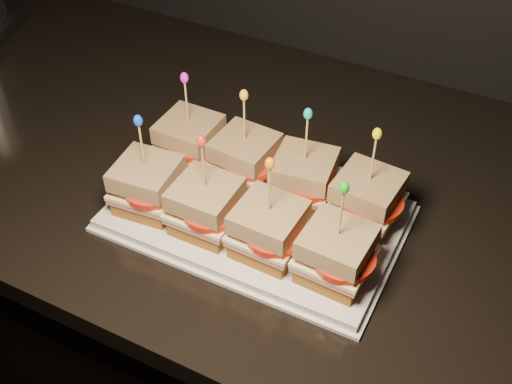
% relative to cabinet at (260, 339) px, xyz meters
% --- Properties ---
extents(cabinet, '(2.25, 0.69, 0.87)m').
position_rel_cabinet_xyz_m(cabinet, '(0.00, 0.00, 0.00)').
color(cabinet, black).
rests_on(cabinet, ground).
extents(granite_slab, '(2.29, 0.73, 0.04)m').
position_rel_cabinet_xyz_m(granite_slab, '(0.00, 0.00, 0.45)').
color(granite_slab, black).
rests_on(granite_slab, cabinet).
extents(platter, '(0.39, 0.24, 0.02)m').
position_rel_cabinet_xyz_m(platter, '(0.05, -0.11, 0.48)').
color(platter, white).
rests_on(platter, granite_slab).
extents(platter_rim, '(0.41, 0.26, 0.01)m').
position_rel_cabinet_xyz_m(platter_rim, '(0.05, -0.11, 0.48)').
color(platter_rim, white).
rests_on(platter_rim, granite_slab).
extents(sandwich_0_bread_bot, '(0.08, 0.08, 0.02)m').
position_rel_cabinet_xyz_m(sandwich_0_bread_bot, '(-0.09, -0.06, 0.50)').
color(sandwich_0_bread_bot, brown).
rests_on(sandwich_0_bread_bot, platter).
extents(sandwich_0_ham, '(0.09, 0.09, 0.01)m').
position_rel_cabinet_xyz_m(sandwich_0_ham, '(-0.09, -0.06, 0.52)').
color(sandwich_0_ham, '#BB5150').
rests_on(sandwich_0_ham, sandwich_0_bread_bot).
extents(sandwich_0_cheese, '(0.09, 0.09, 0.01)m').
position_rel_cabinet_xyz_m(sandwich_0_cheese, '(-0.09, -0.06, 0.52)').
color(sandwich_0_cheese, '#FFF1AD').
rests_on(sandwich_0_cheese, sandwich_0_ham).
extents(sandwich_0_tomato, '(0.08, 0.08, 0.01)m').
position_rel_cabinet_xyz_m(sandwich_0_tomato, '(-0.08, -0.06, 0.53)').
color(sandwich_0_tomato, red).
rests_on(sandwich_0_tomato, sandwich_0_cheese).
extents(sandwich_0_bread_top, '(0.08, 0.08, 0.03)m').
position_rel_cabinet_xyz_m(sandwich_0_bread_top, '(-0.09, -0.06, 0.55)').
color(sandwich_0_bread_top, '#572C12').
rests_on(sandwich_0_bread_top, sandwich_0_tomato).
extents(sandwich_0_pick, '(0.00, 0.00, 0.09)m').
position_rel_cabinet_xyz_m(sandwich_0_pick, '(-0.09, -0.06, 0.59)').
color(sandwich_0_pick, tan).
rests_on(sandwich_0_pick, sandwich_0_bread_top).
extents(sandwich_0_frill, '(0.01, 0.01, 0.02)m').
position_rel_cabinet_xyz_m(sandwich_0_frill, '(-0.09, -0.06, 0.64)').
color(sandwich_0_frill, '#D51AB9').
rests_on(sandwich_0_frill, sandwich_0_pick).
extents(sandwich_1_bread_bot, '(0.09, 0.09, 0.02)m').
position_rel_cabinet_xyz_m(sandwich_1_bread_bot, '(0.00, -0.06, 0.50)').
color(sandwich_1_bread_bot, brown).
rests_on(sandwich_1_bread_bot, platter).
extents(sandwich_1_ham, '(0.09, 0.09, 0.01)m').
position_rel_cabinet_xyz_m(sandwich_1_ham, '(0.00, -0.06, 0.52)').
color(sandwich_1_ham, '#BB5150').
rests_on(sandwich_1_ham, sandwich_1_bread_bot).
extents(sandwich_1_cheese, '(0.10, 0.09, 0.01)m').
position_rel_cabinet_xyz_m(sandwich_1_cheese, '(0.00, -0.06, 0.52)').
color(sandwich_1_cheese, '#FFF1AD').
rests_on(sandwich_1_cheese, sandwich_1_ham).
extents(sandwich_1_tomato, '(0.08, 0.08, 0.01)m').
position_rel_cabinet_xyz_m(sandwich_1_tomato, '(0.01, -0.06, 0.53)').
color(sandwich_1_tomato, red).
rests_on(sandwich_1_tomato, sandwich_1_cheese).
extents(sandwich_1_bread_top, '(0.09, 0.09, 0.03)m').
position_rel_cabinet_xyz_m(sandwich_1_bread_top, '(0.00, -0.06, 0.55)').
color(sandwich_1_bread_top, '#572C12').
rests_on(sandwich_1_bread_top, sandwich_1_tomato).
extents(sandwich_1_pick, '(0.00, 0.00, 0.09)m').
position_rel_cabinet_xyz_m(sandwich_1_pick, '(0.00, -0.06, 0.59)').
color(sandwich_1_pick, tan).
rests_on(sandwich_1_pick, sandwich_1_bread_top).
extents(sandwich_1_frill, '(0.01, 0.01, 0.02)m').
position_rel_cabinet_xyz_m(sandwich_1_frill, '(0.00, -0.06, 0.64)').
color(sandwich_1_frill, yellow).
rests_on(sandwich_1_frill, sandwich_1_pick).
extents(sandwich_2_bread_bot, '(0.09, 0.09, 0.02)m').
position_rel_cabinet_xyz_m(sandwich_2_bread_bot, '(0.09, -0.06, 0.50)').
color(sandwich_2_bread_bot, brown).
rests_on(sandwich_2_bread_bot, platter).
extents(sandwich_2_ham, '(0.10, 0.10, 0.01)m').
position_rel_cabinet_xyz_m(sandwich_2_ham, '(0.09, -0.06, 0.52)').
color(sandwich_2_ham, '#BB5150').
rests_on(sandwich_2_ham, sandwich_2_bread_bot).
extents(sandwich_2_cheese, '(0.10, 0.10, 0.01)m').
position_rel_cabinet_xyz_m(sandwich_2_cheese, '(0.09, -0.06, 0.52)').
color(sandwich_2_cheese, '#FFF1AD').
rests_on(sandwich_2_cheese, sandwich_2_ham).
extents(sandwich_2_tomato, '(0.08, 0.08, 0.01)m').
position_rel_cabinet_xyz_m(sandwich_2_tomato, '(0.11, -0.06, 0.53)').
color(sandwich_2_tomato, red).
rests_on(sandwich_2_tomato, sandwich_2_cheese).
extents(sandwich_2_bread_top, '(0.09, 0.09, 0.03)m').
position_rel_cabinet_xyz_m(sandwich_2_bread_top, '(0.09, -0.06, 0.55)').
color(sandwich_2_bread_top, '#572C12').
rests_on(sandwich_2_bread_top, sandwich_2_tomato).
extents(sandwich_2_pick, '(0.00, 0.00, 0.09)m').
position_rel_cabinet_xyz_m(sandwich_2_pick, '(0.09, -0.06, 0.59)').
color(sandwich_2_pick, tan).
rests_on(sandwich_2_pick, sandwich_2_bread_top).
extents(sandwich_2_frill, '(0.01, 0.01, 0.02)m').
position_rel_cabinet_xyz_m(sandwich_2_frill, '(0.09, -0.06, 0.64)').
color(sandwich_2_frill, '#05B6AA').
rests_on(sandwich_2_frill, sandwich_2_pick).
extents(sandwich_3_bread_bot, '(0.09, 0.09, 0.02)m').
position_rel_cabinet_xyz_m(sandwich_3_bread_bot, '(0.19, -0.06, 0.50)').
color(sandwich_3_bread_bot, brown).
rests_on(sandwich_3_bread_bot, platter).
extents(sandwich_3_ham, '(0.09, 0.09, 0.01)m').
position_rel_cabinet_xyz_m(sandwich_3_ham, '(0.19, -0.06, 0.52)').
color(sandwich_3_ham, '#BB5150').
rests_on(sandwich_3_ham, sandwich_3_bread_bot).
extents(sandwich_3_cheese, '(0.10, 0.09, 0.01)m').
position_rel_cabinet_xyz_m(sandwich_3_cheese, '(0.19, -0.06, 0.52)').
color(sandwich_3_cheese, '#FFF1AD').
rests_on(sandwich_3_cheese, sandwich_3_ham).
extents(sandwich_3_tomato, '(0.08, 0.08, 0.01)m').
position_rel_cabinet_xyz_m(sandwich_3_tomato, '(0.20, -0.06, 0.53)').
color(sandwich_3_tomato, red).
rests_on(sandwich_3_tomato, sandwich_3_cheese).
extents(sandwich_3_bread_top, '(0.09, 0.09, 0.03)m').
position_rel_cabinet_xyz_m(sandwich_3_bread_top, '(0.19, -0.06, 0.55)').
color(sandwich_3_bread_top, '#572C12').
rests_on(sandwich_3_bread_top, sandwich_3_tomato).
extents(sandwich_3_pick, '(0.00, 0.00, 0.09)m').
position_rel_cabinet_xyz_m(sandwich_3_pick, '(0.19, -0.06, 0.59)').
color(sandwich_3_pick, tan).
rests_on(sandwich_3_pick, sandwich_3_bread_top).
extents(sandwich_3_frill, '(0.01, 0.01, 0.02)m').
position_rel_cabinet_xyz_m(sandwich_3_frill, '(0.19, -0.06, 0.64)').
color(sandwich_3_frill, '#F2E809').
rests_on(sandwich_3_frill, sandwich_3_pick).
extents(sandwich_4_bread_bot, '(0.09, 0.09, 0.02)m').
position_rel_cabinet_xyz_m(sandwich_4_bread_bot, '(-0.09, -0.17, 0.50)').
color(sandwich_4_bread_bot, brown).
rests_on(sandwich_4_bread_bot, platter).
extents(sandwich_4_ham, '(0.10, 0.09, 0.01)m').
position_rel_cabinet_xyz_m(sandwich_4_ham, '(-0.09, -0.17, 0.52)').
color(sandwich_4_ham, '#BB5150').
rests_on(sandwich_4_ham, sandwich_4_bread_bot).
extents(sandwich_4_cheese, '(0.10, 0.09, 0.01)m').
position_rel_cabinet_xyz_m(sandwich_4_cheese, '(-0.09, -0.17, 0.52)').
color(sandwich_4_cheese, '#FFF1AD').
rests_on(sandwich_4_cheese, sandwich_4_ham).
extents(sandwich_4_tomato, '(0.08, 0.08, 0.01)m').
position_rel_cabinet_xyz_m(sandwich_4_tomato, '(-0.08, -0.17, 0.53)').
color(sandwich_4_tomato, red).
rests_on(sandwich_4_tomato, sandwich_4_cheese).
extents(sandwich_4_bread_top, '(0.09, 0.09, 0.03)m').
position_rel_cabinet_xyz_m(sandwich_4_bread_top, '(-0.09, -0.17, 0.55)').
color(sandwich_4_bread_top, '#572C12').
rests_on(sandwich_4_bread_top, sandwich_4_tomato).
extents(sandwich_4_pick, '(0.00, 0.00, 0.09)m').
position_rel_cabinet_xyz_m(sandwich_4_pick, '(-0.09, -0.17, 0.59)').
color(sandwich_4_pick, tan).
rests_on(sandwich_4_pick, sandwich_4_bread_top).
extents(sandwich_4_frill, '(0.01, 0.01, 0.02)m').
position_rel_cabinet_xyz_m(sandwich_4_frill, '(-0.09, -0.17, 0.64)').
color(sandwich_4_frill, blue).
rests_on(sandwich_4_frill, sandwich_4_pick).
extents(sandwich_5_bread_bot, '(0.08, 0.08, 0.02)m').
position_rel_cabinet_xyz_m(sandwich_5_bread_bot, '(0.00, -0.17, 0.50)').
color(sandwich_5_bread_bot, brown).
rests_on(sandwich_5_bread_bot, platter).
extents(sandwich_5_ham, '(0.09, 0.09, 0.01)m').
position_rel_cabinet_xyz_m(sandwich_5_ham, '(0.00, -0.17, 0.52)').
color(sandwich_5_ham, '#BB5150').
rests_on(sandwich_5_ham, sandwich_5_bread_bot).
extents(sandwich_5_cheese, '(0.09, 0.09, 0.01)m').
position_rel_cabinet_xyz_m(sandwich_5_cheese, '(0.00, -0.17, 0.52)').
color(sandwich_5_cheese, '#FFF1AD').
rests_on(sandwich_5_cheese, sandwich_5_ham).
extents(sandwich_5_tomato, '(0.08, 0.08, 0.01)m').
position_rel_cabinet_xyz_m(sandwich_5_tomato, '(0.01, -0.17, 0.53)').
color(sandwich_5_tomato, red).
rests_on(sandwich_5_tomato, sandwich_5_cheese).
extents(sandwich_5_bread_top, '(0.08, 0.08, 0.03)m').
position_rel_cabinet_xyz_m(sandwich_5_bread_top, '(0.00, -0.17, 0.55)').
color(sandwich_5_bread_top, '#572C12').
rests_on(sandwich_5_bread_top, sandwich_5_tomato).
extents(sandwich_5_pick, '(0.00, 0.00, 0.09)m').
position_rel_cabinet_xyz_m(sandwich_5_pick, '(0.00, -0.17, 0.59)').
color(sandwich_5_pick, tan).
rests_on(sandwich_5_pick, sandwich_5_bread_top).
extents(sandwich_5_frill, '(0.01, 0.01, 0.02)m').
position_rel_cabinet_xyz_m(sandwich_5_frill, '(0.00, -0.17, 0.64)').
color(sandwich_5_frill, red).
rests_on(sandwich_5_frill, sandwich_5_pick).
extents(sandwich_6_bread_bot, '(0.08, 0.08, 0.02)m').
position_rel_cabinet_xyz_m(sandwich_6_bread_bot, '(0.09, -0.17, 0.50)').
color(sandwich_6_bread_bot, brown).
rests_on(sandwich_6_bread_bot, platter).
extents(sandwich_6_ham, '(0.09, 0.09, 0.01)m').
position_rel_cabinet_xyz_m(sandwich_6_ham, '(0.09, -0.17, 0.52)').
color(sandwich_6_ham, '#BB5150').
rests_on(sandwich_6_ham, sandwich_6_bread_bot).
extents(sandwich_6_cheese, '(0.09, 0.09, 0.01)m').
position_rel_cabinet_xyz_m(sandwich_6_cheese, '(0.09, -0.17, 0.52)').
color(sandwich_6_cheese, '#FFF1AD').
rests_on(sandwich_6_cheese, sandwich_6_ham).
extents(sandwich_6_tomato, '(0.08, 0.08, 0.01)m').
position_rel_cabinet_xyz_m(sandwich_6_tomato, '(0.11, -0.17, 0.53)').
color(sandwich_6_tomato, red).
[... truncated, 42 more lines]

